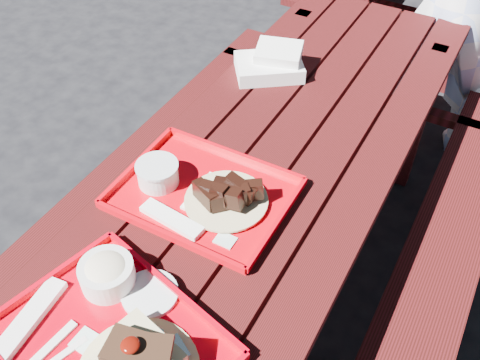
% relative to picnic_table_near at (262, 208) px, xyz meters
% --- Properties ---
extents(ground, '(60.00, 60.00, 0.00)m').
position_rel_picnic_table_near_xyz_m(ground, '(0.00, 0.00, -0.56)').
color(ground, black).
rests_on(ground, ground).
extents(picnic_table_near, '(1.41, 2.40, 0.75)m').
position_rel_picnic_table_near_xyz_m(picnic_table_near, '(0.00, 0.00, 0.00)').
color(picnic_table_near, '#400C0F').
rests_on(picnic_table_near, ground).
extents(near_tray, '(0.58, 0.50, 0.16)m').
position_rel_picnic_table_near_xyz_m(near_tray, '(-0.02, -0.68, 0.23)').
color(near_tray, '#C60011').
rests_on(near_tray, picnic_table_near).
extents(far_tray, '(0.49, 0.38, 0.08)m').
position_rel_picnic_table_near_xyz_m(far_tray, '(-0.10, -0.21, 0.21)').
color(far_tray, red).
rests_on(far_tray, picnic_table_near).
extents(white_cloth, '(0.30, 0.28, 0.10)m').
position_rel_picnic_table_near_xyz_m(white_cloth, '(-0.21, 0.47, 0.23)').
color(white_cloth, white).
rests_on(white_cloth, picnic_table_near).
extents(person, '(0.66, 0.53, 1.58)m').
position_rel_picnic_table_near_xyz_m(person, '(0.29, 1.32, 0.23)').
color(person, '#B9CDFF').
rests_on(person, ground).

